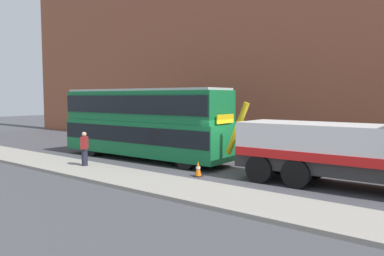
{
  "coord_description": "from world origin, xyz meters",
  "views": [
    {
      "loc": [
        9.44,
        -15.23,
        3.62
      ],
      "look_at": [
        -2.63,
        0.06,
        2.0
      ],
      "focal_mm": 35.39,
      "sensor_mm": 36.0,
      "label": 1
    }
  ],
  "objects_px": {
    "pedestrian_onlooker": "(84,149)",
    "recovery_tow_truck": "(363,145)",
    "traffic_cone_near_bus": "(198,169)",
    "double_decker_bus": "(143,121)"
  },
  "relations": [
    {
      "from": "pedestrian_onlooker",
      "to": "recovery_tow_truck",
      "type": "bearing_deg",
      "value": -13.19
    },
    {
      "from": "recovery_tow_truck",
      "to": "pedestrian_onlooker",
      "type": "height_order",
      "value": "recovery_tow_truck"
    },
    {
      "from": "recovery_tow_truck",
      "to": "traffic_cone_near_bus",
      "type": "distance_m",
      "value": 6.92
    },
    {
      "from": "recovery_tow_truck",
      "to": "double_decker_bus",
      "type": "relative_size",
      "value": 0.92
    },
    {
      "from": "double_decker_bus",
      "to": "traffic_cone_near_bus",
      "type": "relative_size",
      "value": 15.42
    },
    {
      "from": "recovery_tow_truck",
      "to": "double_decker_bus",
      "type": "bearing_deg",
      "value": 178.34
    },
    {
      "from": "recovery_tow_truck",
      "to": "traffic_cone_near_bus",
      "type": "xyz_separation_m",
      "value": [
        -6.52,
        -1.84,
        -1.42
      ]
    },
    {
      "from": "recovery_tow_truck",
      "to": "traffic_cone_near_bus",
      "type": "height_order",
      "value": "recovery_tow_truck"
    },
    {
      "from": "recovery_tow_truck",
      "to": "pedestrian_onlooker",
      "type": "bearing_deg",
      "value": -164.0
    },
    {
      "from": "double_decker_bus",
      "to": "pedestrian_onlooker",
      "type": "height_order",
      "value": "double_decker_bus"
    }
  ]
}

